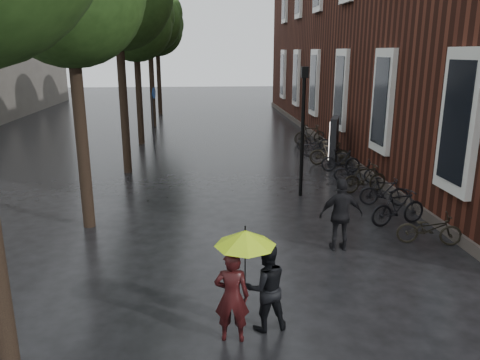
{
  "coord_description": "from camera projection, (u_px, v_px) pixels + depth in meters",
  "views": [
    {
      "loc": [
        -0.97,
        -5.5,
        4.7
      ],
      "look_at": [
        -0.02,
        5.58,
        1.62
      ],
      "focal_mm": 35.0,
      "sensor_mm": 36.0,
      "label": 1
    }
  ],
  "objects": [
    {
      "name": "cycle_sign",
      "position": [
        154.0,
        108.0,
        23.07
      ],
      "size": [
        0.16,
        0.54,
        2.99
      ],
      "rotation": [
        0.0,
        0.0,
        -0.16
      ],
      "color": "#262628",
      "rests_on": "ground"
    },
    {
      "name": "person_burgundy",
      "position": [
        232.0,
        297.0,
        7.69
      ],
      "size": [
        0.62,
        0.45,
        1.59
      ],
      "primitive_type": "imported",
      "rotation": [
        0.0,
        0.0,
        3.02
      ],
      "color": "black",
      "rests_on": "ground"
    },
    {
      "name": "ad_lightbox",
      "position": [
        334.0,
        140.0,
        20.1
      ],
      "size": [
        0.3,
        1.31,
        1.98
      ],
      "rotation": [
        0.0,
        0.0,
        -0.36
      ],
      "color": "black",
      "rests_on": "ground"
    },
    {
      "name": "lime_umbrella",
      "position": [
        245.0,
        238.0,
        7.51
      ],
      "size": [
        1.02,
        1.02,
        1.5
      ],
      "rotation": [
        0.0,
        0.0,
        -0.2
      ],
      "color": "black",
      "rests_on": "ground"
    },
    {
      "name": "person_black",
      "position": [
        266.0,
        287.0,
        8.02
      ],
      "size": [
        0.85,
        0.71,
        1.57
      ],
      "primitive_type": "imported",
      "rotation": [
        0.0,
        0.0,
        3.3
      ],
      "color": "black",
      "rests_on": "ground"
    },
    {
      "name": "parked_bicycles",
      "position": [
        344.0,
        163.0,
        18.27
      ],
      "size": [
        2.03,
        13.97,
        1.05
      ],
      "color": "black",
      "rests_on": "ground"
    },
    {
      "name": "street_trees",
      "position": [
        126.0,
        11.0,
        19.88
      ],
      "size": [
        4.33,
        34.03,
        8.91
      ],
      "color": "black",
      "rests_on": "ground"
    },
    {
      "name": "lamp_post",
      "position": [
        303.0,
        119.0,
        15.07
      ],
      "size": [
        0.22,
        0.22,
        4.23
      ],
      "rotation": [
        0.0,
        0.0,
        0.01
      ],
      "color": "black",
      "rests_on": "ground"
    },
    {
      "name": "brick_building",
      "position": [
        416.0,
        26.0,
        24.57
      ],
      "size": [
        10.2,
        33.2,
        12.0
      ],
      "color": "#38160F",
      "rests_on": "ground"
    },
    {
      "name": "pedestrian_walking",
      "position": [
        341.0,
        215.0,
        11.25
      ],
      "size": [
        1.05,
        0.44,
        1.79
      ],
      "primitive_type": "imported",
      "rotation": [
        0.0,
        0.0,
        3.14
      ],
      "color": "black",
      "rests_on": "ground"
    }
  ]
}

